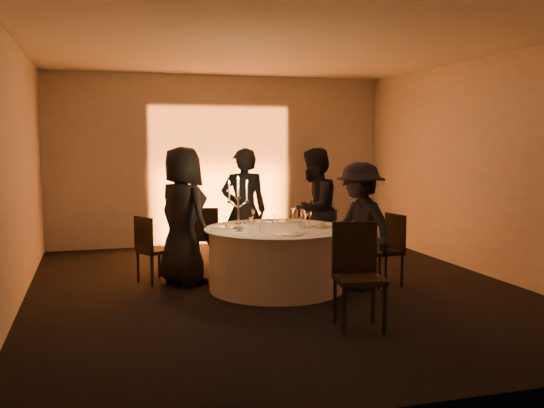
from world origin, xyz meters
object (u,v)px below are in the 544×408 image
object	(u,v)px
chair_right	(388,245)
guest_right	(360,226)
chair_back_right	(306,234)
guest_back_right	(314,210)
chair_back_left	(206,234)
guest_left	(183,216)
guest_back_left	(244,211)
chair_left	(151,246)
banquet_table	(276,258)
candelabra	(238,211)
coffee_cup	(239,229)
chair_front	(357,268)

from	to	relation	value
chair_right	guest_right	world-z (taller)	guest_right
chair_back_right	guest_back_right	size ratio (longest dim) A/B	0.51
chair_back_left	guest_left	bearing A→B (deg)	83.90
guest_back_left	chair_back_left	bearing A→B (deg)	-35.41
guest_back_left	guest_back_right	bearing A→B (deg)	177.82
guest_back_right	chair_left	bearing A→B (deg)	-39.72
chair_left	guest_back_left	size ratio (longest dim) A/B	0.50
chair_right	guest_right	distance (m)	0.54
guest_left	guest_back_left	distance (m)	1.04
banquet_table	chair_back_left	bearing A→B (deg)	112.40
guest_right	candelabra	xyz separation A→B (m)	(-1.48, 0.31, 0.21)
chair_left	coffee_cup	bearing A→B (deg)	-159.62
guest_back_left	guest_back_right	distance (m)	0.99
chair_right	guest_left	size ratio (longest dim) A/B	0.52
chair_left	guest_right	xyz separation A→B (m)	(2.47, -1.05, 0.30)
guest_right	candelabra	size ratio (longest dim) A/B	2.41
banquet_table	chair_back_left	world-z (taller)	chair_back_left
chair_back_left	candelabra	size ratio (longest dim) A/B	1.35
chair_back_left	candelabra	xyz separation A→B (m)	(0.13, -1.50, 0.50)
guest_back_right	guest_right	xyz separation A→B (m)	(0.17, -1.18, -0.08)
chair_right	chair_left	bearing A→B (deg)	-116.81
guest_left	guest_right	xyz separation A→B (m)	(2.07, -0.89, -0.10)
chair_back_left	candelabra	distance (m)	1.59
guest_back_left	guest_right	world-z (taller)	guest_back_left
guest_left	candelabra	size ratio (longest dim) A/B	2.70
guest_left	guest_back_right	bearing A→B (deg)	-109.61
chair_right	coffee_cup	distance (m)	1.96
chair_front	guest_back_right	size ratio (longest dim) A/B	0.60
guest_left	chair_back_left	bearing A→B (deg)	-55.06
chair_right	guest_back_right	world-z (taller)	guest_back_right
guest_right	chair_front	bearing A→B (deg)	-42.94
chair_right	chair_front	xyz separation A→B (m)	(-1.11, -1.51, 0.08)
banquet_table	coffee_cup	world-z (taller)	coffee_cup
guest_left	guest_back_left	xyz separation A→B (m)	(0.92, 0.48, -0.01)
guest_back_right	guest_right	distance (m)	1.20
guest_back_right	chair_back_right	bearing A→B (deg)	-127.44
chair_back_left	candelabra	bearing A→B (deg)	115.64
chair_back_left	candelabra	world-z (taller)	candelabra
guest_back_left	coffee_cup	bearing A→B (deg)	82.28
chair_back_right	guest_back_left	world-z (taller)	guest_back_left
banquet_table	chair_front	distance (m)	1.75
chair_back_left	guest_right	xyz separation A→B (m)	(1.61, -1.81, 0.29)
guest_left	candelabra	xyz separation A→B (m)	(0.59, -0.58, 0.11)
guest_back_left	chair_back_right	bearing A→B (deg)	-168.03
guest_left	chair_back_right	bearing A→B (deg)	-102.45
guest_left	chair_right	bearing A→B (deg)	-135.60
banquet_table	guest_right	xyz separation A→B (m)	(0.99, -0.31, 0.41)
guest_right	coffee_cup	size ratio (longest dim) A/B	14.43
chair_back_left	chair_back_right	world-z (taller)	chair_back_left
chair_right	guest_back_left	xyz separation A→B (m)	(-1.60, 1.26, 0.36)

